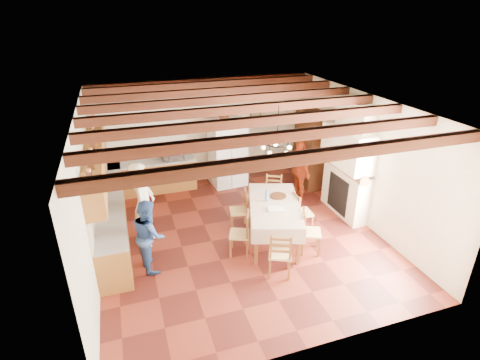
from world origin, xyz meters
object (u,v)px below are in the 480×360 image
object	(u,v)px
person_woman_red	(299,170)
chair_left_far	(239,210)
refrigerator	(228,153)
hutch	(309,148)
chair_left_near	(239,233)
chair_right_far	(303,212)
person_man	(144,204)
chair_end_near	(280,253)
chair_right_near	(311,232)
person_woman_blue	(149,235)
dining_table	(274,207)
microwave	(172,153)
chair_end_far	(273,194)

from	to	relation	value
person_woman_red	chair_left_far	bearing A→B (deg)	-66.99
refrigerator	hutch	distance (m)	2.32
chair_left_far	hutch	bearing A→B (deg)	133.58
chair_left_near	person_woman_red	bearing A→B (deg)	151.55
chair_left_far	person_woman_red	bearing A→B (deg)	125.97
refrigerator	person_woman_red	bearing A→B (deg)	-50.27
chair_right_far	person_man	size ratio (longest dim) A/B	0.51
chair_end_near	chair_right_near	bearing A→B (deg)	-127.52
chair_left_near	chair_right_near	xyz separation A→B (m)	(1.44, -0.41, 0.00)
chair_right_far	chair_end_near	distance (m)	1.70
person_woman_blue	chair_left_far	bearing A→B (deg)	-77.81
chair_left_far	person_man	xyz separation A→B (m)	(-2.08, 0.09, 0.46)
chair_left_far	chair_right_far	bearing A→B (deg)	79.07
hutch	dining_table	size ratio (longest dim) A/B	0.97
microwave	person_woman_blue	bearing A→B (deg)	-109.31
dining_table	chair_right_far	world-z (taller)	chair_right_far
hutch	chair_end_near	xyz separation A→B (m)	(-2.44, -3.55, -0.61)
microwave	chair_end_near	bearing A→B (deg)	-76.55
refrigerator	chair_left_near	world-z (taller)	refrigerator
chair_right_near	person_woman_blue	size ratio (longest dim) A/B	0.65
microwave	chair_left_far	bearing A→B (deg)	-70.74
chair_right_near	chair_end_far	bearing A→B (deg)	26.82
chair_right_near	person_woman_blue	world-z (taller)	person_woman_blue
refrigerator	person_woman_blue	world-z (taller)	refrigerator
chair_end_near	person_woman_blue	size ratio (longest dim) A/B	0.65
chair_end_near	chair_end_far	size ratio (longest dim) A/B	1.00
chair_right_near	person_woman_blue	distance (m)	3.28
chair_end_far	person_man	world-z (taller)	person_man
refrigerator	person_man	bearing A→B (deg)	-142.16
chair_left_far	chair_end_far	bearing A→B (deg)	125.44
dining_table	chair_right_far	xyz separation A→B (m)	(0.76, 0.13, -0.32)
chair_right_near	refrigerator	bearing A→B (deg)	34.12
chair_right_far	chair_left_far	bearing A→B (deg)	72.12
chair_right_near	person_man	xyz separation A→B (m)	(-3.22, 1.42, 0.46)
chair_left_near	chair_left_far	world-z (taller)	same
chair_left_far	microwave	world-z (taller)	microwave
refrigerator	chair_end_near	distance (m)	4.30
chair_right_near	chair_right_far	xyz separation A→B (m)	(0.21, 0.80, 0.00)
hutch	person_woman_red	distance (m)	1.09
chair_right_near	chair_end_far	xyz separation A→B (m)	(-0.09, 1.82, 0.00)
person_man	microwave	world-z (taller)	person_man
dining_table	microwave	xyz separation A→B (m)	(-1.66, 3.29, 0.26)
refrigerator	chair_end_near	xyz separation A→B (m)	(-0.24, -4.27, -0.47)
refrigerator	microwave	world-z (taller)	refrigerator
chair_left_far	person_woman_red	world-z (taller)	person_woman_red
dining_table	person_woman_red	distance (m)	2.11
chair_end_near	person_woman_red	distance (m)	3.28
refrigerator	chair_end_near	bearing A→B (deg)	-98.30
person_woman_red	person_woman_blue	bearing A→B (deg)	-69.23
chair_left_far	chair_left_near	bearing A→B (deg)	-6.91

